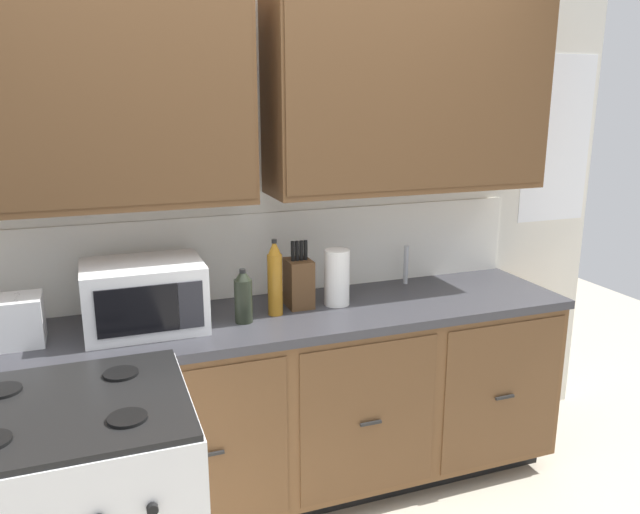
{
  "coord_description": "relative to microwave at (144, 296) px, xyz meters",
  "views": [
    {
      "loc": [
        -0.71,
        -2.23,
        1.86
      ],
      "look_at": [
        0.22,
        0.27,
        1.16
      ],
      "focal_mm": 35.28,
      "sensor_mm": 36.0,
      "label": 1
    }
  ],
  "objects": [
    {
      "name": "wall_unit",
      "position": [
        0.54,
        0.18,
        0.61
      ],
      "size": [
        3.96,
        0.4,
        2.57
      ],
      "color": "silver",
      "rests_on": "ground_plane"
    },
    {
      "name": "counter_run",
      "position": [
        0.54,
        -0.02,
        -0.58
      ],
      "size": [
        2.79,
        0.64,
        0.91
      ],
      "color": "black",
      "rests_on": "ground_plane"
    },
    {
      "name": "microwave",
      "position": [
        0.0,
        0.0,
        0.0
      ],
      "size": [
        0.48,
        0.37,
        0.28
      ],
      "color": "white",
      "rests_on": "counter_run"
    },
    {
      "name": "toaster",
      "position": [
        -0.52,
        -0.01,
        -0.04
      ],
      "size": [
        0.28,
        0.18,
        0.19
      ],
      "color": "white",
      "rests_on": "counter_run"
    },
    {
      "name": "knife_block",
      "position": [
        0.68,
        0.04,
        -0.02
      ],
      "size": [
        0.11,
        0.14,
        0.31
      ],
      "color": "#52361E",
      "rests_on": "counter_run"
    },
    {
      "name": "sink_faucet",
      "position": [
        1.31,
        0.19,
        -0.04
      ],
      "size": [
        0.02,
        0.02,
        0.2
      ],
      "primitive_type": "cylinder",
      "color": "#B2B5BA",
      "rests_on": "counter_run"
    },
    {
      "name": "paper_towel_roll",
      "position": [
        0.86,
        0.01,
        -0.01
      ],
      "size": [
        0.12,
        0.12,
        0.26
      ],
      "primitive_type": "cylinder",
      "color": "white",
      "rests_on": "counter_run"
    },
    {
      "name": "bottle_dark",
      "position": [
        0.4,
        -0.07,
        -0.03
      ],
      "size": [
        0.08,
        0.08,
        0.23
      ],
      "color": "black",
      "rests_on": "counter_run"
    },
    {
      "name": "bottle_amber",
      "position": [
        0.55,
        -0.03,
        0.03
      ],
      "size": [
        0.07,
        0.07,
        0.34
      ],
      "color": "#9E6619",
      "rests_on": "counter_run"
    }
  ]
}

